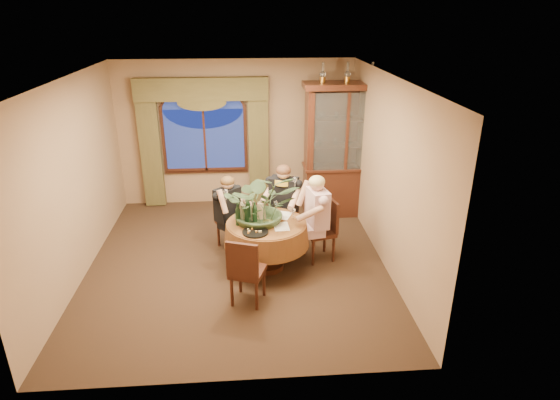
{
  "coord_description": "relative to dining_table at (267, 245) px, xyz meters",
  "views": [
    {
      "loc": [
        0.18,
        -6.38,
        3.68
      ],
      "look_at": [
        0.65,
        -0.18,
        1.1
      ],
      "focal_mm": 30.0,
      "sensor_mm": 36.0,
      "label": 1
    }
  ],
  "objects": [
    {
      "name": "oil_lamp_center",
      "position": [
        1.51,
        1.93,
        2.26
      ],
      "size": [
        0.11,
        0.11,
        0.34
      ],
      "primitive_type": null,
      "color": "#A5722D",
      "rests_on": "china_cabinet"
    },
    {
      "name": "chair_front_left",
      "position": [
        -0.29,
        -0.86,
        0.1
      ],
      "size": [
        0.53,
        0.53,
        0.96
      ],
      "primitive_type": "cube",
      "rotation": [
        0.0,
        0.0,
        -0.33
      ],
      "color": "black",
      "rests_on": "floor"
    },
    {
      "name": "person_scarf",
      "position": [
        0.32,
        0.74,
        0.32
      ],
      "size": [
        0.64,
        0.62,
        1.4
      ],
      "primitive_type": null,
      "rotation": [
        0.0,
        0.0,
        -3.55
      ],
      "color": "black",
      "rests_on": "floor"
    },
    {
      "name": "centerpiece_plant",
      "position": [
        -0.06,
        0.08,
        1.04
      ],
      "size": [
        1.08,
        1.19,
        0.93
      ],
      "primitive_type": "imported",
      "color": "#364F30",
      "rests_on": "dining_table"
    },
    {
      "name": "tasting_paper_0",
      "position": [
        0.21,
        -0.16,
        0.38
      ],
      "size": [
        0.22,
        0.31,
        0.0
      ],
      "primitive_type": "cube",
      "rotation": [
        0.0,
        0.0,
        0.04
      ],
      "color": "white",
      "rests_on": "dining_table"
    },
    {
      "name": "china_cabinet",
      "position": [
        1.51,
        1.93,
        0.86
      ],
      "size": [
        1.52,
        0.6,
        2.46
      ],
      "primitive_type": "cube",
      "color": "#361810",
      "rests_on": "floor"
    },
    {
      "name": "arched_transom",
      "position": [
        -1.05,
        2.61,
        1.71
      ],
      "size": [
        1.6,
        0.06,
        0.44
      ],
      "primitive_type": null,
      "color": "navy",
      "rests_on": "wall_back"
    },
    {
      "name": "wine_glass_person_pink",
      "position": [
        0.41,
        0.09,
        0.46
      ],
      "size": [
        0.07,
        0.07,
        0.18
      ],
      "primitive_type": null,
      "color": "silver",
      "rests_on": "dining_table"
    },
    {
      "name": "floor",
      "position": [
        -0.45,
        0.18,
        -0.38
      ],
      "size": [
        5.0,
        5.0,
        0.0
      ],
      "primitive_type": "plane",
      "color": "black",
      "rests_on": "ground"
    },
    {
      "name": "chair_back",
      "position": [
        -0.52,
        0.7,
        0.1
      ],
      "size": [
        0.59,
        0.59,
        0.96
      ],
      "primitive_type": "cube",
      "rotation": [
        0.0,
        0.0,
        -2.5
      ],
      "color": "black",
      "rests_on": "floor"
    },
    {
      "name": "cheese_platter",
      "position": [
        -0.17,
        -0.33,
        0.39
      ],
      "size": [
        0.37,
        0.37,
        0.02
      ],
      "primitive_type": "cylinder",
      "color": "black",
      "rests_on": "dining_table"
    },
    {
      "name": "stoneware_vase",
      "position": [
        -0.07,
        0.11,
        0.51
      ],
      "size": [
        0.15,
        0.15,
        0.27
      ],
      "primitive_type": null,
      "color": "tan",
      "rests_on": "dining_table"
    },
    {
      "name": "wine_bottle_4",
      "position": [
        -0.35,
        0.1,
        0.54
      ],
      "size": [
        0.07,
        0.07,
        0.33
      ],
      "primitive_type": "cylinder",
      "color": "tan",
      "rests_on": "dining_table"
    },
    {
      "name": "olive_bowl",
      "position": [
        0.03,
        -0.07,
        0.4
      ],
      "size": [
        0.16,
        0.16,
        0.05
      ],
      "primitive_type": "imported",
      "color": "brown",
      "rests_on": "dining_table"
    },
    {
      "name": "wine_bottle_2",
      "position": [
        -0.26,
        0.17,
        0.54
      ],
      "size": [
        0.07,
        0.07,
        0.33
      ],
      "primitive_type": "cylinder",
      "color": "black",
      "rests_on": "dining_table"
    },
    {
      "name": "person_back",
      "position": [
        -0.58,
        0.6,
        0.27
      ],
      "size": [
        0.62,
        0.62,
        1.28
      ],
      "primitive_type": null,
      "rotation": [
        0.0,
        0.0,
        -2.37
      ],
      "color": "black",
      "rests_on": "floor"
    },
    {
      "name": "drapery_right",
      "position": [
        -0.02,
        2.56,
        0.8
      ],
      "size": [
        0.38,
        0.14,
        2.32
      ],
      "primitive_type": "cube",
      "color": "#4C4625",
      "rests_on": "floor"
    },
    {
      "name": "wine_glass_person_scarf",
      "position": [
        0.17,
        0.38,
        0.46
      ],
      "size": [
        0.07,
        0.07,
        0.18
      ],
      "primitive_type": null,
      "color": "silver",
      "rests_on": "dining_table"
    },
    {
      "name": "window",
      "position": [
        -1.05,
        2.61,
        0.92
      ],
      "size": [
        1.62,
        0.1,
        1.32
      ],
      "primitive_type": null,
      "color": "navy",
      "rests_on": "wall_back"
    },
    {
      "name": "tasting_paper_1",
      "position": [
        0.27,
        0.22,
        0.38
      ],
      "size": [
        0.31,
        0.36,
        0.0
      ],
      "primitive_type": "cube",
      "rotation": [
        0.0,
        0.0,
        -0.38
      ],
      "color": "white",
      "rests_on": "dining_table"
    },
    {
      "name": "wine_bottle_0",
      "position": [
        -0.41,
        -0.05,
        0.54
      ],
      "size": [
        0.07,
        0.07,
        0.33
      ],
      "primitive_type": "cylinder",
      "color": "black",
      "rests_on": "dining_table"
    },
    {
      "name": "ceiling",
      "position": [
        -0.45,
        0.18,
        2.42
      ],
      "size": [
        5.0,
        5.0,
        0.0
      ],
      "primitive_type": "plane",
      "rotation": [
        3.14,
        0.0,
        0.0
      ],
      "color": "white",
      "rests_on": "wall_back"
    },
    {
      "name": "wine_glass_person_back",
      "position": [
        -0.29,
        0.3,
        0.46
      ],
      "size": [
        0.07,
        0.07,
        0.18
      ],
      "primitive_type": null,
      "color": "silver",
      "rests_on": "dining_table"
    },
    {
      "name": "oil_lamp_left",
      "position": [
        1.08,
        1.93,
        2.26
      ],
      "size": [
        0.11,
        0.11,
        0.34
      ],
      "primitive_type": null,
      "color": "#A5722D",
      "rests_on": "china_cabinet"
    },
    {
      "name": "person_pink",
      "position": [
        0.78,
        0.17,
        0.33
      ],
      "size": [
        0.55,
        0.59,
        1.4
      ],
      "primitive_type": null,
      "rotation": [
        0.0,
        0.0,
        -4.5
      ],
      "color": "#CBA4AD",
      "rests_on": "floor"
    },
    {
      "name": "wine_bottle_1",
      "position": [
        -0.18,
        0.02,
        0.54
      ],
      "size": [
        0.07,
        0.07,
        0.33
      ],
      "primitive_type": "cylinder",
      "color": "tan",
      "rests_on": "dining_table"
    },
    {
      "name": "drapery_left",
      "position": [
        -2.08,
        2.56,
        0.8
      ],
      "size": [
        0.38,
        0.14,
        2.32
      ],
      "primitive_type": "cube",
      "color": "#4C4625",
      "rests_on": "floor"
    },
    {
      "name": "wine_bottle_5",
      "position": [
        -0.29,
        -0.03,
        0.54
      ],
      "size": [
        0.07,
        0.07,
        0.33
      ],
      "primitive_type": "cylinder",
      "color": "black",
      "rests_on": "dining_table"
    },
    {
      "name": "dining_table",
      "position": [
        0.0,
        0.0,
        0.0
      ],
      "size": [
        1.52,
        1.52,
        0.75
      ],
      "primitive_type": "cylinder",
      "rotation": [
        0.0,
        0.0,
        0.23
      ],
      "color": "maroon",
      "rests_on": "floor"
    },
    {
      "name": "wall_right",
      "position": [
        1.8,
        0.18,
        1.02
      ],
      "size": [
        0.0,
        5.0,
        5.0
      ],
      "primitive_type": "plane",
      "rotation": [
        1.57,
        0.0,
        -1.57
      ],
      "color": "#927153",
      "rests_on": "ground"
    },
    {
      "name": "wall_back",
      "position": [
        -0.45,
        2.68,
        1.02
      ],
      "size": [
        4.5,
        0.0,
        4.5
      ],
      "primitive_type": "plane",
      "rotation": [
        1.57,
        0.0,
        0.0
      ],
      "color": "#927153",
      "rests_on": "ground"
    },
    {
      "name": "chair_right",
      "position": [
        0.83,
        0.21,
        0.1
      ],
      "size": [
        0.51,
        0.51,
        0.96
      ],
      "primitive_type": "cube",
      "rotation": [
        0.0,
        0.0,
        -4.46
      ],
      "color": "black",
      "rests_on": "floor"
    },
    {
      "name": "wine_bottle_3",
      "position": [
        -0.17,
        -0.02,
        0.54
      ],
      "size": [
        0.07,
        0.07,
        0.33
      ],
      "primitive_type": "cylinder",
      "color": "black",
      "rests_on": "dining_table"
    },
    {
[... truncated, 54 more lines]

